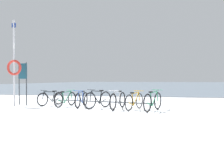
{
  "coord_description": "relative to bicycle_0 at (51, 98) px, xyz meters",
  "views": [
    {
      "loc": [
        2.47,
        -6.4,
        1.24
      ],
      "look_at": [
        0.1,
        5.86,
        1.0
      ],
      "focal_mm": 35.84,
      "sensor_mm": 36.0,
      "label": 1
    }
  ],
  "objects": [
    {
      "name": "ground",
      "position": [
        2.5,
        50.24,
        -0.38
      ],
      "size": [
        80.0,
        132.0,
        0.08
      ],
      "color": "white"
    },
    {
      "name": "bike_rack",
      "position": [
        2.54,
        -0.56,
        -0.06
      ],
      "size": [
        4.95,
        1.02,
        0.31
      ],
      "color": "#4C5156",
      "rests_on": "ground"
    },
    {
      "name": "bicycle_0",
      "position": [
        0.0,
        0.0,
        0.0
      ],
      "size": [
        0.75,
        1.48,
        0.74
      ],
      "color": "black",
      "rests_on": "ground"
    },
    {
      "name": "bicycle_1",
      "position": [
        0.89,
        -0.32,
        0.01
      ],
      "size": [
        0.53,
        1.65,
        0.76
      ],
      "color": "black",
      "rests_on": "ground"
    },
    {
      "name": "bicycle_2",
      "position": [
        1.69,
        -0.41,
        0.01
      ],
      "size": [
        0.46,
        1.63,
        0.77
      ],
      "color": "black",
      "rests_on": "ground"
    },
    {
      "name": "bicycle_3",
      "position": [
        2.53,
        -0.66,
        0.04
      ],
      "size": [
        0.87,
        1.49,
        0.83
      ],
      "color": "black",
      "rests_on": "ground"
    },
    {
      "name": "bicycle_4",
      "position": [
        3.42,
        -0.73,
        0.03
      ],
      "size": [
        0.53,
        1.76,
        0.81
      ],
      "color": "black",
      "rests_on": "ground"
    },
    {
      "name": "bicycle_5",
      "position": [
        4.13,
        -0.81,
        0.02
      ],
      "size": [
        0.68,
        1.54,
        0.78
      ],
      "color": "black",
      "rests_on": "ground"
    },
    {
      "name": "bicycle_6",
      "position": [
        4.88,
        -1.02,
        0.04
      ],
      "size": [
        0.74,
        1.58,
        0.83
      ],
      "color": "black",
      "rests_on": "ground"
    },
    {
      "name": "info_sign",
      "position": [
        -1.4,
        -0.16,
        1.08
      ],
      "size": [
        0.54,
        0.18,
        2.08
      ],
      "color": "#33383D",
      "rests_on": "ground"
    },
    {
      "name": "rescue_post",
      "position": [
        -1.45,
        -0.76,
        1.57
      ],
      "size": [
        0.73,
        0.11,
        4.0
      ],
      "color": "silver",
      "rests_on": "ground"
    }
  ]
}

